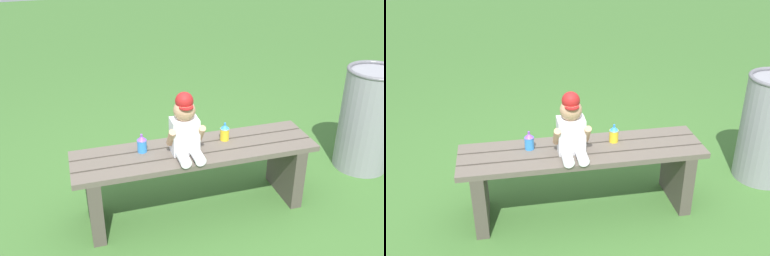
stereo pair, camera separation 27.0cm
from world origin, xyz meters
TOP-DOWN VIEW (x-y plane):
  - ground_plane at (0.00, 0.00)m, footprint 16.00×16.00m
  - park_bench at (0.00, -0.00)m, footprint 1.57×0.40m
  - child_figure at (-0.07, -0.03)m, footprint 0.23×0.27m
  - sippy_cup_left at (-0.33, 0.06)m, footprint 0.06×0.06m
  - sippy_cup_right at (0.22, 0.06)m, footprint 0.06×0.06m
  - trash_bin at (1.42, 0.17)m, footprint 0.42×0.42m

SIDE VIEW (x-z plane):
  - ground_plane at x=0.00m, z-range 0.00..0.00m
  - park_bench at x=0.00m, z-range 0.08..0.55m
  - trash_bin at x=1.42m, z-range 0.00..0.82m
  - sippy_cup_left at x=-0.33m, z-range 0.47..0.59m
  - sippy_cup_right at x=0.22m, z-range 0.47..0.59m
  - child_figure at x=-0.07m, z-range 0.45..0.85m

